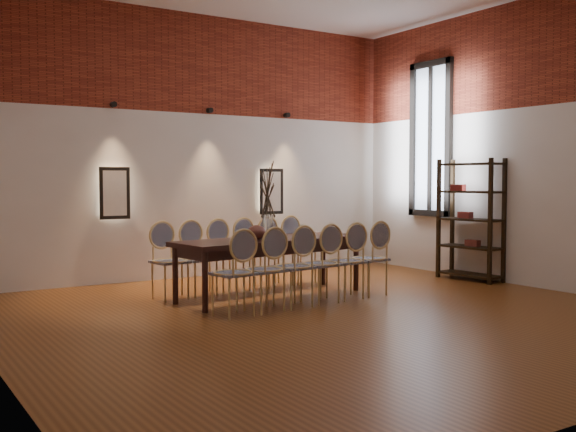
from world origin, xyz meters
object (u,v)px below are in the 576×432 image
bowl (257,232)px  chair_near_f (369,259)px  chair_near_a (233,273)px  chair_near_b (264,270)px  chair_far_e (277,252)px  shelving_rack (470,220)px  chair_far_c (227,257)px  vase (268,227)px  chair_near_c (293,267)px  chair_near_d (320,264)px  chair_far_b (199,259)px  chair_far_d (252,254)px  chair_near_e (345,261)px  dining_table (271,268)px  chair_far_f (300,250)px  chair_far_a (170,262)px  book (257,237)px

bowl → chair_near_f: bearing=-19.1°
chair_near_a → chair_near_b: (0.42, 0.05, 0.00)m
chair_far_e → shelving_rack: shelving_rack is taller
chair_near_f → chair_near_a: bearing=180.0°
chair_far_c → vase: size_ratio=3.13×
chair_near_c → chair_near_d: 0.42m
chair_near_b → chair_far_b: (-0.16, 1.37, 0.00)m
chair_far_b → chair_far_d: (0.84, 0.10, 0.00)m
chair_far_b → chair_far_c: size_ratio=1.00×
chair_near_c → chair_near_e: size_ratio=1.00×
dining_table → chair_near_b: (-0.55, -0.76, 0.09)m
chair_far_f → bowl: 1.56m
chair_near_b → chair_far_a: size_ratio=1.00×
chair_near_c → chair_far_a: same height
chair_far_f → book: chair_far_f is taller
bowl → chair_near_d: bearing=-46.8°
chair_far_d → vase: (-0.18, -0.72, 0.43)m
chair_near_e → chair_far_d: (-0.58, 1.32, 0.00)m
dining_table → chair_far_c: bearing=107.1°
chair_far_f → dining_table: bearing=33.0°
chair_near_f → chair_far_c: size_ratio=1.00×
chair_near_e → chair_far_a: bearing=140.9°
chair_near_c → chair_near_f: size_ratio=1.00×
chair_near_d → chair_near_f: (0.84, 0.10, 0.00)m
chair_near_b → chair_near_c: 0.42m
chair_near_d → chair_far_d: same height
chair_far_a → shelving_rack: 4.50m
chair_near_a → chair_far_c: (0.68, 1.47, 0.00)m
chair_near_d → chair_far_a: bearing=132.7°
dining_table → chair_far_f: (0.97, 0.81, 0.09)m
chair_near_a → chair_near_c: size_ratio=1.00×
chair_near_a → chair_near_e: size_ratio=1.00×
chair_near_f → chair_near_e: bearing=180.0°
chair_far_c → vase: vase is taller
chair_near_a → vase: (0.92, 0.80, 0.43)m
chair_far_b → chair_far_e: same height
chair_near_f → chair_far_e: (-0.58, 1.32, 0.00)m
chair_far_b → book: 0.81m
chair_far_f → book: (-1.11, -0.69, 0.30)m
dining_table → vase: bearing=-180.0°
chair_near_d → chair_near_e: (0.42, 0.05, 0.00)m
chair_far_e → chair_near_d: bearing=72.9°
chair_near_c → chair_far_b: same height
chair_far_f → book: size_ratio=3.62×
chair_near_c → book: bearing=84.0°
chair_near_a → book: 1.28m
chair_near_f → chair_far_b: bearing=140.9°
chair_near_e → bowl: chair_near_e is taller
chair_near_b → bowl: bearing=59.6°
chair_near_b → chair_far_d: bearing=58.4°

